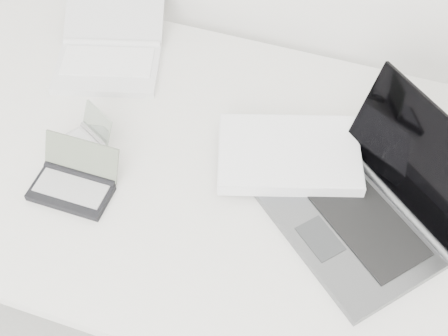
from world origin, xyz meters
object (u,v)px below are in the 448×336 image
(palmtop_charcoal, at_px, (74,183))
(netbook_open_white, at_px, (109,52))
(desk, at_px, (244,188))
(laptop_large, at_px, (332,182))

(palmtop_charcoal, bearing_deg, netbook_open_white, 104.73)
(desk, distance_m, netbook_open_white, 0.47)
(laptop_large, height_order, netbook_open_white, laptop_large)
(desk, relative_size, netbook_open_white, 4.52)
(desk, height_order, netbook_open_white, netbook_open_white)
(laptop_large, relative_size, netbook_open_white, 1.58)
(laptop_large, distance_m, palmtop_charcoal, 0.51)
(desk, xyz_separation_m, palmtop_charcoal, (-0.31, -0.14, 0.06))
(netbook_open_white, relative_size, palmtop_charcoal, 2.22)
(desk, relative_size, laptop_large, 2.86)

